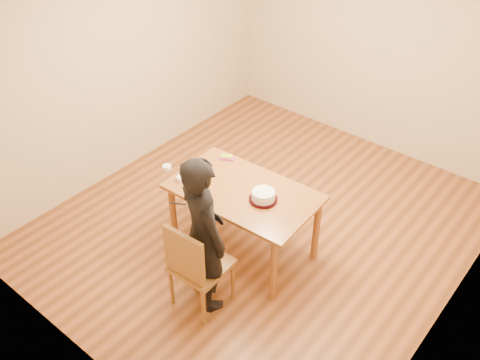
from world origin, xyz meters
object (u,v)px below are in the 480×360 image
Objects in this scene: dining_chair at (201,265)px; cake at (263,196)px; person at (203,234)px; dining_table at (243,192)px; cake_plate at (263,199)px.

dining_chair is 2.09× the size of cake.
cake is 0.74m from person.
dining_table is 0.84m from dining_chair.
dining_table is at bearing -179.79° from cake_plate.
cake_plate is 0.05m from cake.
dining_chair is 0.34m from person.
person is (0.00, 0.04, 0.33)m from dining_chair.
person is at bearing -96.86° from cake.
dining_table is at bearing -58.96° from person.
cake_plate is at bearing 81.18° from dining_chair.
dining_chair is 1.74× the size of cake_plate.
person reaches higher than dining_chair.
dining_table is 5.33× the size of cake_plate.
dining_table is at bearing 98.60° from dining_chair.
person is at bearing -80.94° from dining_table.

